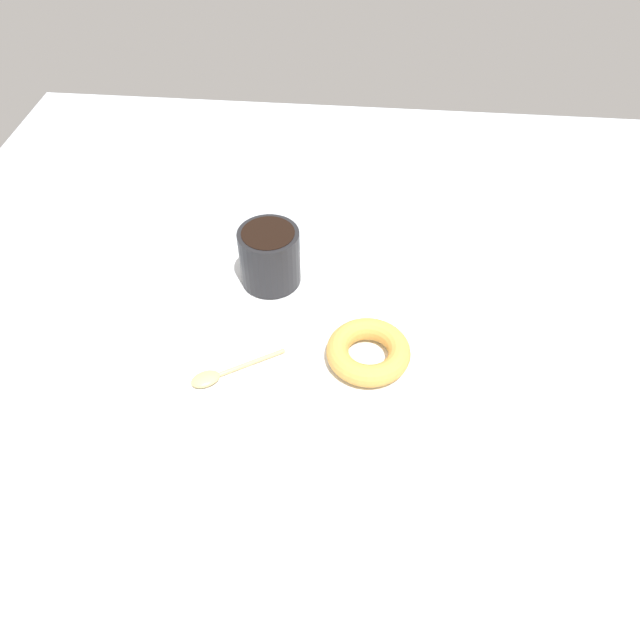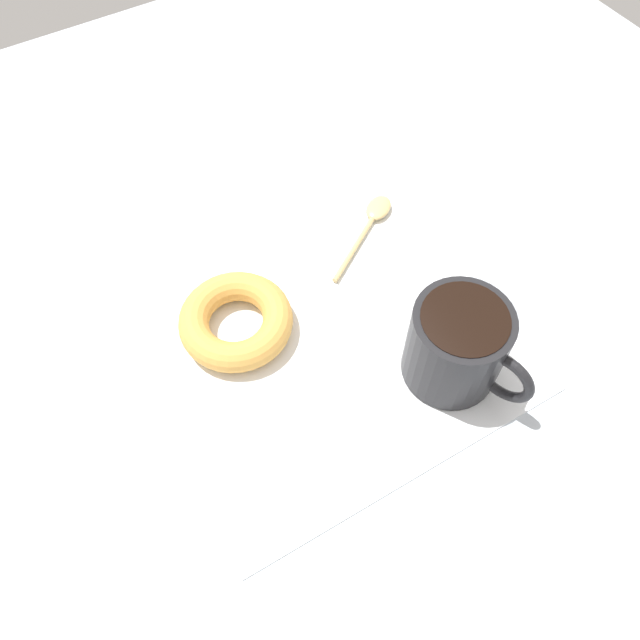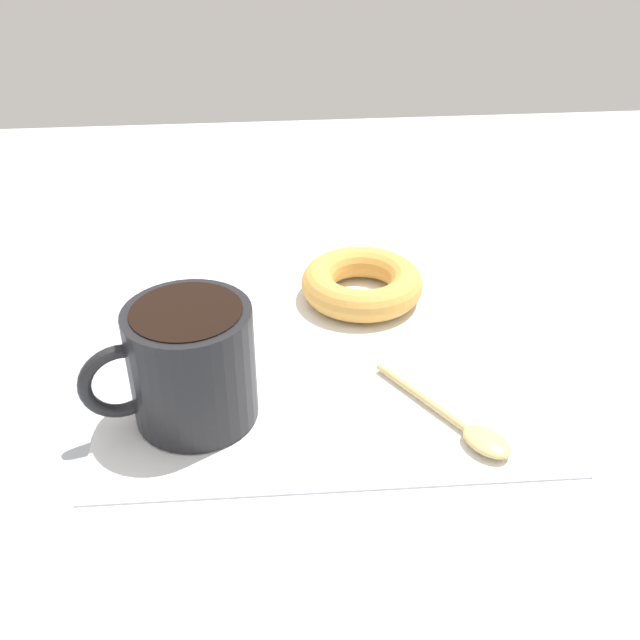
{
  "view_description": "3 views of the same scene",
  "coord_description": "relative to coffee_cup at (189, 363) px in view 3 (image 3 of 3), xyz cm",
  "views": [
    {
      "loc": [
        7.29,
        -55.98,
        60.69
      ],
      "look_at": [
        2.1,
        -0.98,
        2.3
      ],
      "focal_mm": 35.0,
      "sensor_mm": 36.0,
      "label": 1
    },
    {
      "loc": [
        17.79,
        24.94,
        49.96
      ],
      "look_at": [
        2.1,
        -0.98,
        2.3
      ],
      "focal_mm": 35.0,
      "sensor_mm": 36.0,
      "label": 2
    },
    {
      "loc": [
        -44.37,
        3.4,
        32.61
      ],
      "look_at": [
        2.1,
        -0.98,
        2.3
      ],
      "focal_mm": 40.0,
      "sensor_mm": 36.0,
      "label": 3
    }
  ],
  "objects": [
    {
      "name": "coffee_cup",
      "position": [
        0.0,
        0.0,
        0.0
      ],
      "size": [
        8.39,
        11.38,
        8.36
      ],
      "color": "black",
      "rests_on": "napkin"
    },
    {
      "name": "ground_plane",
      "position": [
        5.79,
        -8.46,
        -5.62
      ],
      "size": [
        120.0,
        120.0,
        2.0
      ],
      "primitive_type": "cube",
      "color": "#B2BCC6"
    },
    {
      "name": "donut",
      "position": [
        14.34,
        -13.71,
        -2.92
      ],
      "size": [
        10.55,
        10.55,
        2.81
      ],
      "primitive_type": "torus",
      "color": "gold",
      "rests_on": "napkin"
    },
    {
      "name": "napkin",
      "position": [
        7.89,
        -9.44,
        -4.47
      ],
      "size": [
        32.5,
        32.5,
        0.3
      ],
      "primitive_type": "cube",
      "rotation": [
        0.0,
        0.0,
        -0.02
      ],
      "color": "white",
      "rests_on": "ground_plane"
    },
    {
      "name": "spoon",
      "position": [
        -3.84,
        -18.28,
        -3.92
      ],
      "size": [
        11.26,
        7.81,
        0.9
      ],
      "color": "#D8B772",
      "rests_on": "napkin"
    }
  ]
}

